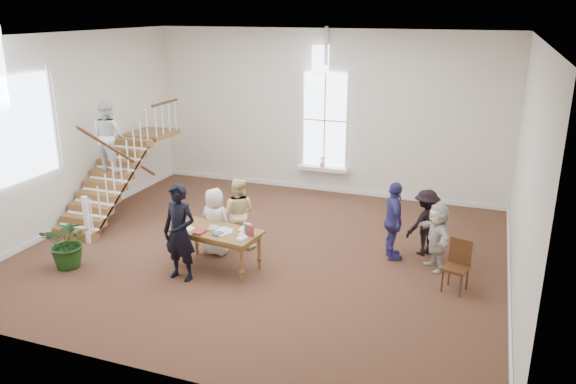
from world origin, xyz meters
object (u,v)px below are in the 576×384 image
at_px(woman_cluster_c, 437,236).
at_px(side_chair, 458,262).
at_px(person_yellow, 238,213).
at_px(library_table, 216,234).
at_px(woman_cluster_b, 426,222).
at_px(elderly_woman, 215,222).
at_px(woman_cluster_a, 394,221).
at_px(police_officer, 180,232).
at_px(floor_plant, 69,242).

xyz_separation_m(woman_cluster_c, side_chair, (0.47, -0.76, -0.15)).
bearing_deg(person_yellow, library_table, 83.28).
bearing_deg(woman_cluster_b, person_yellow, -34.67).
distance_m(library_table, elderly_woman, 0.70).
bearing_deg(woman_cluster_b, woman_cluster_a, -12.52).
height_order(police_officer, woman_cluster_b, police_officer).
xyz_separation_m(library_table, woman_cluster_a, (3.23, 1.68, 0.10)).
bearing_deg(police_officer, woman_cluster_a, 37.72).
distance_m(police_officer, woman_cluster_b, 5.09).
relative_size(police_officer, elderly_woman, 1.31).
height_order(police_officer, woman_cluster_c, police_officer).
bearing_deg(woman_cluster_c, floor_plant, -100.56).
distance_m(elderly_woman, side_chair, 4.95).
bearing_deg(police_officer, library_table, 60.94).
relative_size(woman_cluster_b, floor_plant, 1.33).
xyz_separation_m(library_table, side_chair, (4.60, 0.72, -0.18)).
distance_m(person_yellow, woman_cluster_a, 3.32).
relative_size(person_yellow, side_chair, 1.61).
bearing_deg(woman_cluster_a, side_chair, -146.92).
bearing_deg(person_yellow, woman_cluster_c, 176.33).
bearing_deg(person_yellow, elderly_woman, 50.34).
bearing_deg(elderly_woman, woman_cluster_b, -154.78).
relative_size(police_officer, person_yellow, 1.21).
height_order(police_officer, person_yellow, police_officer).
bearing_deg(woman_cluster_b, elderly_woman, -29.40).
height_order(elderly_woman, woman_cluster_c, elderly_woman).
height_order(elderly_woman, floor_plant, elderly_woman).
bearing_deg(woman_cluster_a, woman_cluster_b, -75.13).
height_order(woman_cluster_c, floor_plant, woman_cluster_c).
bearing_deg(side_chair, elderly_woman, -163.25).
relative_size(elderly_woman, floor_plant, 1.36).
bearing_deg(woman_cluster_c, elderly_woman, -109.06).
relative_size(elderly_woman, side_chair, 1.49).
bearing_deg(police_officer, woman_cluster_c, 30.31).
height_order(library_table, woman_cluster_b, woman_cluster_b).
bearing_deg(floor_plant, woman_cluster_a, 23.71).
bearing_deg(woman_cluster_c, person_yellow, -115.01).
relative_size(police_officer, woman_cluster_b, 1.33).
bearing_deg(floor_plant, library_table, 19.14).
xyz_separation_m(elderly_woman, side_chair, (4.94, 0.11, -0.18)).
xyz_separation_m(elderly_woman, woman_cluster_a, (3.57, 1.07, 0.10)).
height_order(person_yellow, woman_cluster_b, person_yellow).
height_order(library_table, elderly_woman, elderly_woman).
bearing_deg(floor_plant, side_chair, 12.90).
bearing_deg(woman_cluster_b, library_table, -20.33).
bearing_deg(woman_cluster_c, woman_cluster_a, -132.56).
height_order(library_table, woman_cluster_c, woman_cluster_c).
relative_size(woman_cluster_a, woman_cluster_b, 1.16).
height_order(elderly_woman, side_chair, elderly_woman).
height_order(person_yellow, side_chair, person_yellow).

